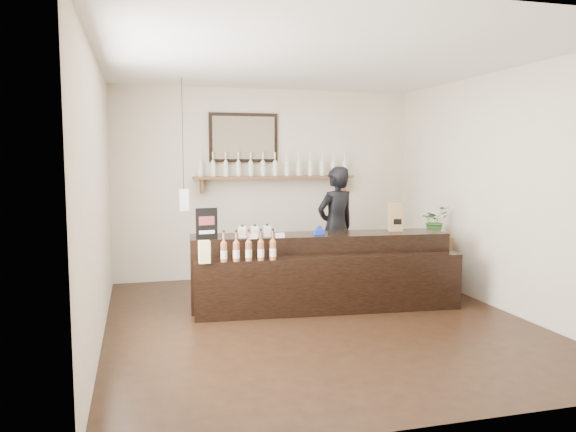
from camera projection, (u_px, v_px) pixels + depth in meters
The scene contains 10 objects.
ground at pixel (318, 321), 6.17m from camera, with size 5.00×5.00×0.00m, color black.
room_shell at pixel (319, 166), 5.99m from camera, with size 5.00×5.00×5.00m.
back_wall_decor at pixel (259, 160), 8.22m from camera, with size 2.66×0.96×1.69m.
counter at pixel (322, 273), 6.75m from camera, with size 3.15×1.09×1.02m.
promo_sign at pixel (207, 223), 6.40m from camera, with size 0.25×0.05×0.35m.
paper_bag at pixel (395, 217), 7.05m from camera, with size 0.18×0.15×0.35m.
tape_dispenser at pixel (319, 231), 6.74m from camera, with size 0.13×0.06×0.11m.
side_cabinet at pixel (434, 262), 7.64m from camera, with size 0.49×0.59×0.74m.
potted_plant at pixel (435, 221), 7.59m from camera, with size 0.36×0.31×0.40m, color #2F692A.
shopkeeper at pixel (336, 219), 7.75m from camera, with size 0.69×0.45×1.89m, color black.
Camera 1 is at (-1.88, -5.72, 1.80)m, focal length 35.00 mm.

